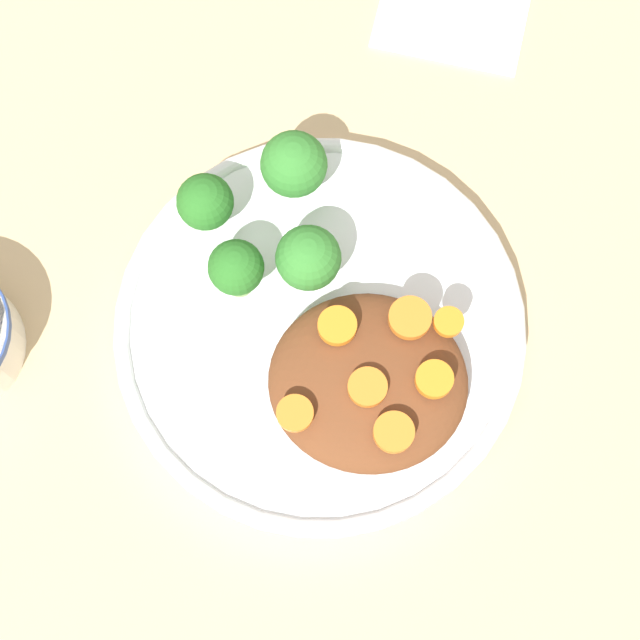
% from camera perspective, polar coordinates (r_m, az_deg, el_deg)
% --- Properties ---
extents(ground_plane, '(4.00, 4.00, 0.00)m').
position_cam_1_polar(ground_plane, '(0.70, -0.00, -0.80)').
color(ground_plane, tan).
extents(plate, '(0.26, 0.26, 0.03)m').
position_cam_1_polar(plate, '(0.68, -0.00, -0.50)').
color(plate, white).
rests_on(plate, ground_plane).
extents(stew_mound, '(0.12, 0.11, 0.03)m').
position_cam_1_polar(stew_mound, '(0.65, 2.58, -3.33)').
color(stew_mound, brown).
rests_on(stew_mound, plate).
extents(broccoli_floret_0, '(0.04, 0.04, 0.06)m').
position_cam_1_polar(broccoli_floret_0, '(0.68, -1.40, 8.25)').
color(broccoli_floret_0, '#7FA85B').
rests_on(broccoli_floret_0, plate).
extents(broccoli_floret_1, '(0.04, 0.04, 0.06)m').
position_cam_1_polar(broccoli_floret_1, '(0.66, -0.63, 3.27)').
color(broccoli_floret_1, '#7FA85B').
rests_on(broccoli_floret_1, plate).
extents(broccoli_floret_2, '(0.04, 0.04, 0.05)m').
position_cam_1_polar(broccoli_floret_2, '(0.66, -4.48, 2.72)').
color(broccoli_floret_2, '#7FA85B').
rests_on(broccoli_floret_2, plate).
extents(broccoli_floret_3, '(0.04, 0.04, 0.05)m').
position_cam_1_polar(broccoli_floret_3, '(0.68, -6.14, 6.23)').
color(broccoli_floret_3, '#7FA85B').
rests_on(broccoli_floret_3, plate).
extents(carrot_slice_0, '(0.02, 0.02, 0.01)m').
position_cam_1_polar(carrot_slice_0, '(0.63, 2.55, -3.60)').
color(carrot_slice_0, orange).
rests_on(carrot_slice_0, stew_mound).
extents(carrot_slice_1, '(0.02, 0.02, 0.01)m').
position_cam_1_polar(carrot_slice_1, '(0.64, 0.93, -0.31)').
color(carrot_slice_1, orange).
rests_on(carrot_slice_1, stew_mound).
extents(carrot_slice_2, '(0.03, 0.03, 0.01)m').
position_cam_1_polar(carrot_slice_2, '(0.64, 4.85, 0.43)').
color(carrot_slice_2, orange).
rests_on(carrot_slice_2, stew_mound).
extents(carrot_slice_3, '(0.02, 0.02, 0.01)m').
position_cam_1_polar(carrot_slice_3, '(0.63, -1.35, -4.99)').
color(carrot_slice_3, orange).
rests_on(carrot_slice_3, stew_mound).
extents(carrot_slice_4, '(0.02, 0.02, 0.01)m').
position_cam_1_polar(carrot_slice_4, '(0.63, 3.96, -5.99)').
color(carrot_slice_4, orange).
rests_on(carrot_slice_4, stew_mound).
extents(carrot_slice_5, '(0.02, 0.02, 0.01)m').
position_cam_1_polar(carrot_slice_5, '(0.64, 6.85, -0.50)').
color(carrot_slice_5, orange).
rests_on(carrot_slice_5, stew_mound).
extents(carrot_slice_6, '(0.02, 0.02, 0.01)m').
position_cam_1_polar(carrot_slice_6, '(0.63, 6.11, -3.16)').
color(carrot_slice_6, orange).
rests_on(carrot_slice_6, stew_mound).
extents(napkin, '(0.11, 0.08, 0.01)m').
position_cam_1_polar(napkin, '(0.79, 7.01, 15.67)').
color(napkin, white).
rests_on(napkin, ground_plane).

